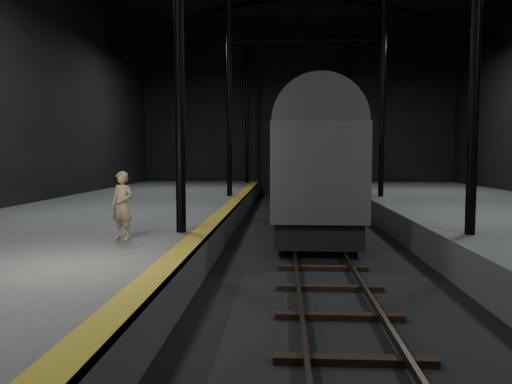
{
  "coord_description": "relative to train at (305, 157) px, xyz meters",
  "views": [
    {
      "loc": [
        -1.05,
        -17.16,
        3.06
      ],
      "look_at": [
        -1.85,
        -2.84,
        2.0
      ],
      "focal_mm": 35.0,
      "sensor_mm": 36.0,
      "label": 1
    }
  ],
  "objects": [
    {
      "name": "ground",
      "position": [
        0.0,
        -7.11,
        -2.98
      ],
      "size": [
        44.0,
        44.0,
        0.0
      ],
      "primitive_type": "plane",
      "color": "black",
      "rests_on": "ground"
    },
    {
      "name": "platform_left",
      "position": [
        -7.5,
        -7.11,
        -2.48
      ],
      "size": [
        9.0,
        43.8,
        1.0
      ],
      "primitive_type": "cube",
      "color": "#4E4E4C",
      "rests_on": "ground"
    },
    {
      "name": "tactile_strip",
      "position": [
        -3.25,
        -7.11,
        -1.97
      ],
      "size": [
        0.5,
        43.8,
        0.01
      ],
      "primitive_type": "cube",
      "color": "olive",
      "rests_on": "platform_left"
    },
    {
      "name": "track",
      "position": [
        0.0,
        -7.11,
        -2.91
      ],
      "size": [
        2.4,
        43.0,
        0.24
      ],
      "color": "#3F3328",
      "rests_on": "ground"
    },
    {
      "name": "train",
      "position": [
        0.0,
        0.0,
        0.0
      ],
      "size": [
        2.99,
        19.95,
        5.33
      ],
      "color": "#A3A6AB",
      "rests_on": "ground"
    },
    {
      "name": "woman",
      "position": [
        -4.99,
        -12.36,
        -1.14
      ],
      "size": [
        0.72,
        0.61,
        1.67
      ],
      "primitive_type": "imported",
      "rotation": [
        0.0,
        0.0,
        -0.41
      ],
      "color": "tan",
      "rests_on": "platform_left"
    }
  ]
}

